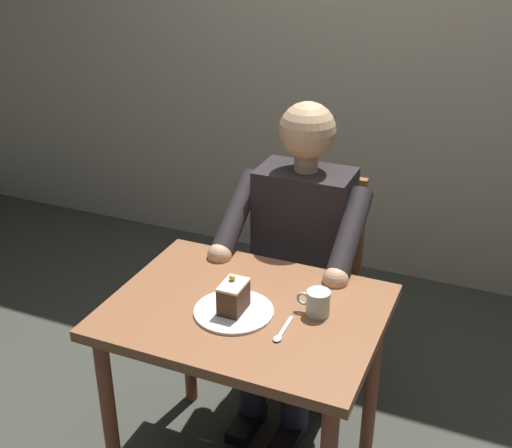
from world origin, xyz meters
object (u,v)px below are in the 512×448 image
Objects in this scene: dining_table at (246,334)px; seated_person at (297,257)px; cake_slice at (233,297)px; chair at (310,272)px; coffee_cup at (318,302)px; dessert_spoon at (281,333)px.

dining_table is 0.49m from seated_person.
chair is at bearing -91.72° from cake_slice.
seated_person is 0.50m from coffee_cup.
coffee_cup is (-0.22, 0.61, 0.26)m from chair.
cake_slice reaches higher than coffee_cup.
seated_person is 11.26× the size of coffee_cup.
dining_table is 6.08× the size of dessert_spoon.
dessert_spoon is (-0.16, 0.58, 0.07)m from seated_person.
dining_table is 0.67m from chair.
coffee_cup is 0.77× the size of dessert_spoon.
chair is at bearing -90.00° from seated_person.
cake_slice is at bearing 21.27° from coffee_cup.
chair is at bearing -69.70° from coffee_cup.
chair is 0.70m from coffee_cup.
coffee_cup is (-0.22, 0.43, 0.11)m from seated_person.
dining_table is at bearing -30.35° from dessert_spoon.
dining_table is at bearing 90.00° from seated_person.
coffee_cup is at bearing 117.30° from seated_person.
dessert_spoon is at bearing 65.60° from coffee_cup.
seated_person reaches higher than cake_slice.
dessert_spoon is (-0.16, 0.09, 0.11)m from dining_table.
dessert_spoon is at bearing 149.65° from dining_table.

